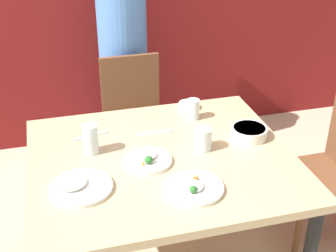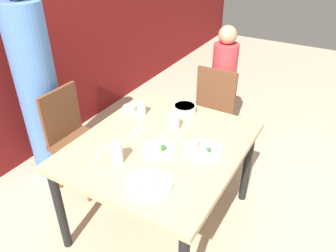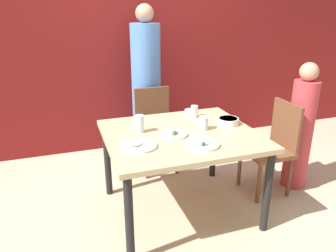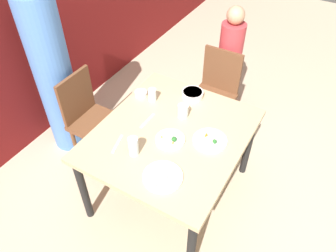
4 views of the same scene
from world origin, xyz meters
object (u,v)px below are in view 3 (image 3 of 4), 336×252
object	(u,v)px
chair_adult_spot	(155,126)
person_adult	(146,90)
glass_water_tall	(203,123)
plate_rice_adult	(174,134)
person_child	(300,131)
chair_child_spot	(273,145)
bowl_curry	(228,121)

from	to	relation	value
chair_adult_spot	person_adult	size ratio (longest dim) A/B	0.51
glass_water_tall	plate_rice_adult	bearing A→B (deg)	-170.83
chair_adult_spot	person_child	distance (m)	1.45
chair_adult_spot	chair_child_spot	distance (m)	1.22
plate_rice_adult	person_adult	bearing A→B (deg)	84.72
plate_rice_adult	glass_water_tall	bearing A→B (deg)	9.17
person_child	bowl_curry	size ratio (longest dim) A/B	6.84
person_adult	bowl_curry	size ratio (longest dim) A/B	9.55
chair_child_spot	person_adult	bearing A→B (deg)	-142.08
chair_child_spot	person_adult	xyz separation A→B (m)	(-0.90, 1.15, 0.32)
person_adult	person_child	size ratio (longest dim) A/B	1.40
chair_adult_spot	chair_child_spot	size ratio (longest dim) A/B	1.00
chair_adult_spot	person_adult	distance (m)	0.46
bowl_curry	glass_water_tall	bearing A→B (deg)	-169.50
bowl_curry	person_child	bearing A→B (deg)	-1.36
person_adult	glass_water_tall	world-z (taller)	person_adult
bowl_curry	glass_water_tall	distance (m)	0.26
plate_rice_adult	bowl_curry	bearing A→B (deg)	9.81
person_adult	plate_rice_adult	world-z (taller)	person_adult
person_child	glass_water_tall	xyz separation A→B (m)	(-1.02, -0.03, 0.21)
chair_adult_spot	glass_water_tall	distance (m)	0.92
chair_child_spot	glass_water_tall	bearing A→B (deg)	-87.72
chair_adult_spot	bowl_curry	distance (m)	0.95
chair_adult_spot	glass_water_tall	size ratio (longest dim) A/B	7.98
person_adult	bowl_curry	world-z (taller)	person_adult
chair_child_spot	glass_water_tall	xyz separation A→B (m)	(-0.74, -0.03, 0.31)
chair_adult_spot	plate_rice_adult	distance (m)	0.94
chair_adult_spot	person_adult	xyz separation A→B (m)	(-0.00, 0.33, 0.32)
person_child	plate_rice_adult	bearing A→B (deg)	-176.75
chair_child_spot	person_child	xyz separation A→B (m)	(0.29, -0.00, 0.10)
chair_child_spot	plate_rice_adult	world-z (taller)	chair_child_spot
person_child	person_adult	bearing A→B (deg)	135.80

